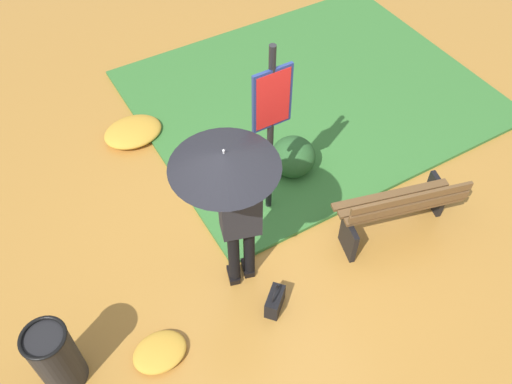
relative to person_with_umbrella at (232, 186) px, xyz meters
name	(u,v)px	position (x,y,z in m)	size (l,w,h in m)	color
ground_plane	(260,262)	(-0.33, -0.06, -1.55)	(18.00, 18.00, 0.00)	#B27A33
grass_verge	(311,95)	(-2.44, -2.17, -1.53)	(4.80, 4.00, 0.05)	#387533
person_with_umbrella	(232,186)	(0.00, 0.00, 0.00)	(0.96, 0.96, 2.04)	black
info_sign_post	(271,118)	(-0.83, -0.68, -0.11)	(0.44, 0.07, 2.30)	black
handbag	(275,301)	(-0.18, 0.50, -1.42)	(0.32, 0.30, 0.37)	black
park_bench	(399,208)	(-1.91, 0.32, -1.15)	(1.43, 0.72, 0.75)	black
trash_bin	(56,357)	(1.92, 0.11, -1.13)	(0.42, 0.42, 0.83)	black
shrub_cluster	(290,158)	(-1.37, -1.08, -1.32)	(0.62, 0.56, 0.50)	#285628
leaf_pile_near_person	(133,132)	(0.11, -2.68, -1.47)	(0.79, 0.63, 0.17)	gold
leaf_pile_by_bench	(160,352)	(1.06, 0.37, -1.49)	(0.54, 0.43, 0.12)	gold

